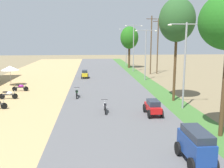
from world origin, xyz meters
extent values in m
cylinder|color=black|center=(-9.30, 16.06, 0.34)|extent=(0.56, 0.06, 0.56)
cylinder|color=#A5A8AD|center=(-9.36, 16.06, 0.61)|extent=(0.26, 0.05, 0.68)
cylinder|color=black|center=(-9.42, 16.06, 0.98)|extent=(0.04, 0.54, 0.04)
cylinder|color=black|center=(-9.47, 19.71, 0.34)|extent=(0.56, 0.06, 0.56)
cylinder|color=black|center=(-10.71, 19.71, 0.34)|extent=(0.56, 0.06, 0.56)
cube|color=#333338|center=(-10.09, 19.71, 0.52)|extent=(1.12, 0.12, 0.12)
ellipsoid|color=silver|center=(-10.01, 19.71, 0.66)|extent=(0.64, 0.28, 0.32)
cube|color=black|center=(-10.37, 19.71, 0.78)|extent=(0.44, 0.20, 0.10)
cylinder|color=#A5A8AD|center=(-9.53, 19.71, 0.61)|extent=(0.26, 0.05, 0.68)
cylinder|color=black|center=(-9.59, 19.71, 0.98)|extent=(0.04, 0.54, 0.04)
cylinder|color=black|center=(-9.35, 23.47, 0.34)|extent=(0.56, 0.06, 0.56)
cylinder|color=black|center=(-10.59, 23.47, 0.34)|extent=(0.56, 0.06, 0.56)
cube|color=#333338|center=(-9.97, 23.47, 0.52)|extent=(1.12, 0.12, 0.12)
ellipsoid|color=#8C1E8C|center=(-9.89, 23.47, 0.66)|extent=(0.64, 0.28, 0.32)
cube|color=black|center=(-10.25, 23.47, 0.78)|extent=(0.44, 0.20, 0.10)
cylinder|color=#A5A8AD|center=(-9.41, 23.47, 0.61)|extent=(0.26, 0.05, 0.68)
cylinder|color=black|center=(-9.47, 23.47, 0.98)|extent=(0.04, 0.54, 0.04)
cylinder|color=#99999E|center=(-12.10, 27.11, 1.11)|extent=(0.05, 0.05, 2.10)
cone|color=white|center=(-12.10, 27.11, 2.31)|extent=(2.20, 2.20, 0.55)
cylinder|color=#4C351E|center=(5.87, 8.89, 3.02)|extent=(0.26, 0.26, 5.92)
cylinder|color=#4C351E|center=(5.91, 17.76, 3.28)|extent=(0.25, 0.25, 6.45)
ellipsoid|color=#285125|center=(5.91, 17.76, 7.60)|extent=(3.29, 3.29, 3.95)
cylinder|color=#4C351E|center=(5.87, 45.62, 2.52)|extent=(0.43, 0.43, 4.91)
ellipsoid|color=#216017|center=(5.87, 45.62, 6.20)|extent=(3.63, 3.63, 4.48)
cylinder|color=gray|center=(5.80, 15.06, 3.64)|extent=(0.16, 0.16, 7.16)
cylinder|color=gray|center=(5.10, 15.06, 7.07)|extent=(1.40, 0.08, 0.08)
ellipsoid|color=silver|center=(4.40, 15.06, 7.00)|extent=(0.36, 0.20, 0.14)
cylinder|color=gray|center=(6.50, 15.06, 7.07)|extent=(1.40, 0.08, 0.08)
ellipsoid|color=silver|center=(7.20, 15.06, 7.00)|extent=(0.36, 0.20, 0.14)
cylinder|color=gray|center=(5.80, 30.01, 3.66)|extent=(0.16, 0.16, 7.19)
cylinder|color=gray|center=(5.10, 30.01, 7.10)|extent=(1.40, 0.08, 0.08)
ellipsoid|color=silver|center=(4.40, 30.01, 7.03)|extent=(0.36, 0.20, 0.14)
cylinder|color=gray|center=(6.50, 30.01, 7.10)|extent=(1.40, 0.08, 0.08)
ellipsoid|color=silver|center=(7.20, 30.01, 7.03)|extent=(0.36, 0.20, 0.14)
cylinder|color=gray|center=(5.80, 40.16, 4.26)|extent=(0.16, 0.16, 8.41)
cylinder|color=gray|center=(5.10, 40.16, 8.32)|extent=(1.40, 0.08, 0.08)
ellipsoid|color=silver|center=(4.40, 40.16, 8.25)|extent=(0.36, 0.20, 0.14)
cylinder|color=gray|center=(6.50, 40.16, 8.32)|extent=(1.40, 0.08, 0.08)
ellipsoid|color=silver|center=(7.20, 40.16, 8.25)|extent=(0.36, 0.20, 0.14)
cylinder|color=gray|center=(5.80, 49.44, 4.15)|extent=(0.16, 0.16, 8.18)
cylinder|color=gray|center=(5.10, 49.44, 8.09)|extent=(1.40, 0.08, 0.08)
ellipsoid|color=silver|center=(4.40, 49.44, 8.02)|extent=(0.36, 0.20, 0.14)
cylinder|color=gray|center=(6.50, 49.44, 8.09)|extent=(1.40, 0.08, 0.08)
ellipsoid|color=silver|center=(7.20, 49.44, 8.02)|extent=(0.36, 0.20, 0.14)
cylinder|color=brown|center=(9.40, 36.93, 4.65)|extent=(0.20, 0.20, 9.31)
cube|color=#473323|center=(9.40, 36.93, 8.81)|extent=(1.80, 0.10, 0.10)
cylinder|color=brown|center=(8.16, 36.55, 4.84)|extent=(0.20, 0.20, 9.68)
cube|color=#473323|center=(8.16, 36.55, 9.18)|extent=(1.80, 0.10, 0.10)
cube|color=navy|center=(2.90, 5.72, 0.93)|extent=(0.95, 2.40, 0.95)
cube|color=#232B38|center=(2.90, 5.62, 1.58)|extent=(0.87, 2.00, 0.35)
cylinder|color=black|center=(3.43, 4.86, 0.42)|extent=(0.12, 0.68, 0.68)
cylinder|color=black|center=(2.36, 4.86, 0.42)|extent=(0.12, 0.68, 0.68)
cylinder|color=black|center=(3.43, 6.58, 0.42)|extent=(0.12, 0.68, 0.68)
cylinder|color=black|center=(2.36, 6.58, 0.42)|extent=(0.12, 0.68, 0.68)
cube|color=red|center=(2.78, 13.38, 0.65)|extent=(0.88, 2.25, 0.44)
cube|color=#232B38|center=(2.78, 13.28, 1.07)|extent=(0.81, 1.30, 0.40)
cylinder|color=black|center=(3.28, 12.57, 0.40)|extent=(0.11, 0.64, 0.64)
cylinder|color=black|center=(2.29, 12.57, 0.40)|extent=(0.11, 0.64, 0.64)
cylinder|color=black|center=(3.28, 14.19, 0.40)|extent=(0.11, 0.64, 0.64)
cylinder|color=black|center=(2.29, 14.19, 0.40)|extent=(0.11, 0.64, 0.64)
cube|color=gold|center=(-2.89, 32.44, 0.66)|extent=(0.84, 1.95, 0.50)
cube|color=#232B38|center=(-2.89, 32.39, 1.11)|extent=(0.77, 1.10, 0.40)
cylinder|color=black|center=(-3.36, 33.14, 0.38)|extent=(0.10, 0.60, 0.60)
cylinder|color=black|center=(-2.42, 33.14, 0.38)|extent=(0.10, 0.60, 0.60)
cylinder|color=black|center=(-3.36, 31.74, 0.38)|extent=(0.10, 0.60, 0.60)
cylinder|color=black|center=(-2.42, 31.74, 0.38)|extent=(0.10, 0.60, 0.60)
cylinder|color=black|center=(-0.88, 15.01, 0.36)|extent=(0.06, 0.56, 0.56)
cylinder|color=black|center=(-0.88, 13.77, 0.36)|extent=(0.06, 0.56, 0.56)
cube|color=#333338|center=(-0.88, 14.39, 0.54)|extent=(0.12, 1.12, 0.12)
ellipsoid|color=silver|center=(-0.88, 14.47, 0.68)|extent=(0.28, 0.64, 0.32)
cube|color=black|center=(-0.88, 14.11, 0.80)|extent=(0.20, 0.44, 0.10)
cylinder|color=#A5A8AD|center=(-0.88, 14.95, 0.63)|extent=(0.05, 0.26, 0.68)
cylinder|color=black|center=(-0.88, 14.89, 1.00)|extent=(0.54, 0.04, 0.04)
cylinder|color=black|center=(-3.42, 20.45, 0.36)|extent=(0.06, 0.56, 0.56)
cylinder|color=black|center=(-3.42, 19.21, 0.36)|extent=(0.06, 0.56, 0.56)
cube|color=#333338|center=(-3.42, 19.83, 0.54)|extent=(0.12, 1.12, 0.12)
ellipsoid|color=#14722D|center=(-3.42, 19.91, 0.68)|extent=(0.28, 0.64, 0.32)
cube|color=black|center=(-3.42, 19.55, 0.80)|extent=(0.20, 0.44, 0.10)
cylinder|color=#A5A8AD|center=(-3.42, 20.39, 0.63)|extent=(0.05, 0.26, 0.68)
cylinder|color=black|center=(-3.42, 20.33, 1.00)|extent=(0.54, 0.04, 0.04)
camera|label=1|loc=(-1.94, -4.87, 5.87)|focal=39.83mm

